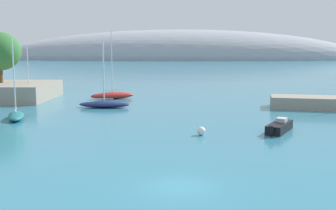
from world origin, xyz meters
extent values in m
plane|color=teal|center=(0.00, 0.00, 0.00)|extent=(600.00, 600.00, 0.00)
cube|color=gray|center=(-28.90, 40.75, 1.31)|extent=(16.52, 13.76, 2.62)
cylinder|color=brown|center=(-29.05, 41.36, 3.69)|extent=(0.84, 0.84, 2.14)
ellipsoid|color=#999EA8|center=(1.55, 257.73, 0.00)|extent=(252.50, 74.50, 40.80)
ellipsoid|color=#1E6B70|center=(-19.03, 22.50, 0.40)|extent=(3.56, 5.85, 0.81)
cylinder|color=silver|center=(-19.03, 22.50, 5.18)|extent=(0.14, 0.14, 8.74)
cube|color=silver|center=(-18.95, 22.26, 1.16)|extent=(0.94, 2.40, 0.10)
ellipsoid|color=red|center=(-10.78, 41.43, 0.55)|extent=(7.28, 4.19, 1.09)
cylinder|color=silver|center=(-10.78, 41.43, 6.01)|extent=(0.15, 0.15, 9.83)
cube|color=silver|center=(-10.49, 41.54, 1.44)|extent=(3.02, 1.20, 0.10)
ellipsoid|color=#C6B284|center=(-23.60, 39.11, 0.41)|extent=(3.02, 6.22, 0.83)
cylinder|color=silver|center=(-23.60, 39.11, 4.72)|extent=(0.15, 0.15, 7.78)
cube|color=silver|center=(-23.55, 38.84, 1.18)|extent=(0.61, 2.65, 0.10)
ellipsoid|color=navy|center=(-10.40, 31.99, 0.44)|extent=(7.09, 2.36, 0.87)
cylinder|color=silver|center=(-10.40, 31.99, 5.11)|extent=(0.18, 0.18, 8.47)
cube|color=silver|center=(-10.72, 31.99, 1.22)|extent=(3.18, 0.15, 0.10)
cube|color=black|center=(10.01, 16.33, 0.44)|extent=(3.71, 5.01, 0.88)
cube|color=black|center=(8.69, 13.98, 0.66)|extent=(0.53, 0.56, 0.80)
cube|color=#B2B7C1|center=(10.37, 16.97, 1.08)|extent=(1.36, 1.47, 0.40)
sphere|color=silver|center=(2.09, 14.51, 0.41)|extent=(0.82, 0.82, 0.82)
camera|label=1|loc=(-0.23, -23.14, 8.36)|focal=42.82mm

